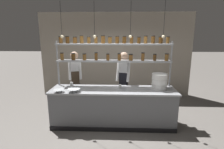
{
  "coord_description": "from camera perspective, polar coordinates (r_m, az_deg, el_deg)",
  "views": [
    {
      "loc": [
        0.15,
        -4.04,
        2.2
      ],
      "look_at": [
        -0.03,
        0.2,
        1.24
      ],
      "focal_mm": 28.0,
      "sensor_mm": 36.0,
      "label": 1
    }
  ],
  "objects": [
    {
      "name": "container_stack",
      "position": [
        4.37,
        15.24,
        -2.16
      ],
      "size": [
        0.38,
        0.38,
        0.38
      ],
      "color": "white",
      "rests_on": "prep_counter"
    },
    {
      "name": "prep_counter",
      "position": [
        4.4,
        0.32,
        -10.56
      ],
      "size": [
        3.03,
        0.76,
        0.92
      ],
      "color": "slate",
      "rests_on": "ground_plane"
    },
    {
      "name": "back_wall",
      "position": [
        6.38,
        1.09,
        6.35
      ],
      "size": [
        5.43,
        0.12,
        2.98
      ],
      "primitive_type": "cube",
      "color": "#9E9384",
      "rests_on": "ground_plane"
    },
    {
      "name": "prep_bowl_near_left",
      "position": [
        4.12,
        -12.35,
        -5.12
      ],
      "size": [
        0.29,
        0.29,
        0.08
      ],
      "color": "silver",
      "rests_on": "prep_counter"
    },
    {
      "name": "prep_bowl_center_front",
      "position": [
        4.19,
        -16.99,
        -5.18
      ],
      "size": [
        0.24,
        0.24,
        0.07
      ],
      "color": "#B2B7BC",
      "rests_on": "prep_counter"
    },
    {
      "name": "pendant_light_row",
      "position": [
        4.05,
        0.09,
        12.94
      ],
      "size": [
        2.37,
        0.07,
        0.8
      ],
      "color": "black"
    },
    {
      "name": "serving_cup_by_board",
      "position": [
        4.35,
        2.65,
        -3.84
      ],
      "size": [
        0.07,
        0.07,
        0.08
      ],
      "color": "silver",
      "rests_on": "prep_counter"
    },
    {
      "name": "ground_plane",
      "position": [
        4.6,
        0.31,
        -15.82
      ],
      "size": [
        40.0,
        40.0,
        0.0
      ],
      "primitive_type": "plane",
      "color": "slate"
    },
    {
      "name": "spice_shelf_unit",
      "position": [
        4.4,
        0.37,
        7.14
      ],
      "size": [
        2.91,
        0.28,
        2.2
      ],
      "color": "#999BA0",
      "rests_on": "ground_plane"
    },
    {
      "name": "serving_cup_front",
      "position": [
        4.66,
        -13.11,
        -2.99
      ],
      "size": [
        0.08,
        0.08,
        0.09
      ],
      "color": "silver",
      "rests_on": "prep_counter"
    },
    {
      "name": "chef_left",
      "position": [
        5.09,
        -11.9,
        -0.93
      ],
      "size": [
        0.41,
        0.35,
        1.76
      ],
      "rotation": [
        0.0,
        0.0,
        0.27
      ],
      "color": "black",
      "rests_on": "ground_plane"
    },
    {
      "name": "chef_center",
      "position": [
        4.78,
        3.79,
        -1.49
      ],
      "size": [
        0.41,
        0.34,
        1.76
      ],
      "rotation": [
        0.0,
        0.0,
        -0.24
      ],
      "color": "black",
      "rests_on": "ground_plane"
    }
  ]
}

